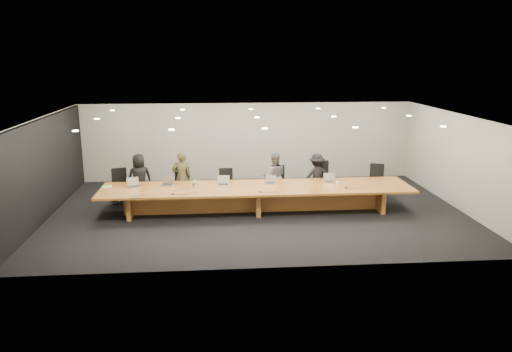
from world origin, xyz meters
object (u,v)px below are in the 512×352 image
at_px(laptop_a, 134,182).
at_px(paper_cup_near, 286,182).
at_px(chair_far_left, 121,186).
at_px(laptop_b, 167,181).
at_px(laptop_d, 270,180).
at_px(av_box, 135,195).
at_px(water_bottle, 195,184).
at_px(chair_right, 325,180).
at_px(person_c, 274,176).
at_px(person_d, 317,176).
at_px(chair_left, 181,184).
at_px(chair_far_right, 376,181).
at_px(chair_mid_right, 280,183).
at_px(conference_table, 257,194).
at_px(laptop_c, 223,181).
at_px(mic_right, 346,188).
at_px(person_b, 182,177).
at_px(mic_center, 260,192).
at_px(chair_mid_left, 226,185).
at_px(mic_left, 173,193).
at_px(person_a, 140,178).
at_px(amber_mug, 194,185).
at_px(laptop_e, 329,178).
at_px(paper_cup_far, 337,183).

relative_size(laptop_a, paper_cup_near, 4.11).
relative_size(chair_far_left, laptop_b, 3.13).
height_order(laptop_d, av_box, laptop_d).
relative_size(laptop_a, water_bottle, 1.60).
height_order(laptop_b, paper_cup_near, laptop_b).
bearing_deg(chair_right, person_c, 163.63).
distance_m(person_c, person_d, 1.35).
distance_m(chair_left, paper_cup_near, 3.33).
distance_m(person_c, laptop_a, 4.30).
height_order(chair_right, chair_far_right, chair_right).
xyz_separation_m(laptop_d, av_box, (-3.81, -1.04, -0.11)).
distance_m(laptop_a, paper_cup_near, 4.46).
height_order(chair_mid_right, laptop_a, chair_mid_right).
bearing_deg(conference_table, chair_far_left, 163.23).
relative_size(chair_far_left, laptop_c, 3.06).
height_order(laptop_c, mic_right, laptop_c).
bearing_deg(laptop_c, person_d, 19.14).
bearing_deg(person_b, chair_mid_right, 174.10).
bearing_deg(chair_right, mic_center, -159.03).
height_order(chair_mid_right, water_bottle, chair_mid_right).
distance_m(chair_right, laptop_a, 5.92).
height_order(chair_mid_left, chair_mid_right, chair_mid_right).
relative_size(av_box, mic_right, 1.60).
height_order(mic_center, mic_right, mic_right).
xyz_separation_m(chair_right, mic_left, (-4.66, -1.80, 0.17)).
bearing_deg(chair_far_right, chair_left, -161.79).
bearing_deg(conference_table, person_a, 161.07).
xyz_separation_m(chair_right, amber_mug, (-4.10, -1.04, 0.20)).
height_order(chair_left, laptop_e, chair_left).
bearing_deg(chair_far_right, laptop_c, -150.68).
distance_m(chair_mid_right, amber_mug, 2.90).
height_order(chair_left, mic_center, chair_left).
xyz_separation_m(chair_mid_right, laptop_e, (1.35, -0.92, 0.35)).
bearing_deg(mic_left, person_c, 30.09).
bearing_deg(person_c, mic_right, 142.83).
distance_m(chair_left, laptop_d, 2.86).
relative_size(conference_table, paper_cup_far, 88.47).
relative_size(chair_mid_left, person_b, 0.65).
distance_m(chair_right, av_box, 5.98).
height_order(chair_left, chair_far_right, chair_left).
height_order(person_c, laptop_a, person_c).
xyz_separation_m(chair_left, chair_right, (4.56, -0.02, 0.04)).
relative_size(person_c, laptop_c, 4.26).
xyz_separation_m(person_d, laptop_b, (-4.61, -0.78, 0.15)).
relative_size(person_c, laptop_b, 4.35).
bearing_deg(paper_cup_far, chair_far_right, 37.42).
distance_m(amber_mug, av_box, 1.79).
relative_size(chair_mid_left, amber_mug, 9.79).
distance_m(chair_mid_right, paper_cup_far, 1.98).
height_order(person_b, laptop_a, person_b).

